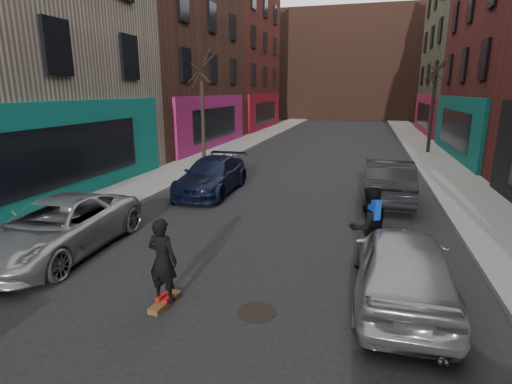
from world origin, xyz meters
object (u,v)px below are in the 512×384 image
Objects in this scene: tree_left_far at (202,99)px; parked_right_end at (388,181)px; parked_right_far at (402,264)px; pedestrian at (368,228)px; parked_left_far at (58,227)px; parked_left_end at (212,175)px; skateboarder at (163,260)px; tree_right_far at (434,96)px; manhole at (256,312)px; skateboard at (165,302)px.

tree_left_far reaches higher than parked_right_end.
parked_right_end is (0.07, 7.19, 0.03)m from parked_right_far.
pedestrian is at bearing -53.54° from tree_left_far.
tree_left_far is 1.37× the size of parked_left_far.
parked_left_end is 2.90× the size of skateboarder.
skateboarder is at bearing -109.27° from tree_right_far.
skateboarder reaches higher than manhole.
tree_left_far is 13.78m from tree_right_far.
tree_left_far is 11.52m from parked_right_end.
parked_left_far is at bearing -1.47° from parked_right_far.
skateboarder is at bearing -75.81° from parked_left_end.
tree_left_far reaches higher than manhole.
skateboard is 0.51× the size of skateboarder.
parked_right_end is 6.48× the size of manhole.
tree_right_far is at bearing -102.98° from skateboarder.
manhole is at bearing 73.39° from parked_right_end.
parked_left_far is 5.53m from manhole.
parked_right_far is 1.46m from pedestrian.
tree_right_far reaches higher than manhole.
tree_left_far reaches higher than skateboard.
skateboarder is (0.00, 0.00, 0.84)m from skateboard.
manhole is (-5.48, -20.35, -3.52)m from tree_right_far.
tree_left_far is at bearing 116.04° from skateboard.
manhole is at bearing 23.58° from pedestrian.
manhole is (6.92, -14.35, -3.37)m from tree_left_far.
tree_right_far reaches higher than parked_right_far.
parked_left_far is at bearing -20.44° from pedestrian.
skateboard is (-7.18, -20.54, -3.48)m from tree_right_far.
tree_left_far is 9.29× the size of manhole.
tree_right_far is 22.03m from skateboard.
pedestrian reaches higher than parked_right_end.
tree_left_far is 1.53× the size of parked_right_far.
tree_right_far is 18.44m from pedestrian.
manhole is (-1.87, -2.45, -0.92)m from pedestrian.
parked_left_end is 8.42m from skateboard.
pedestrian is 3.22m from manhole.
pedestrian reaches higher than parked_right_far.
parked_right_far is 5.30× the size of skateboard.
tree_right_far is 1.50× the size of parked_right_end.
parked_left_far is at bearing 163.16° from skateboard.
parked_left_end reaches higher than manhole.
parked_left_end is at bearing 4.26° from parked_right_end.
tree_right_far reaches higher than tree_left_far.
skateboarder is at bearing 63.93° from parked_right_end.
tree_right_far is 9.71× the size of manhole.
parked_left_far is at bearing -119.63° from tree_right_far.
pedestrian is 2.64× the size of manhole.
manhole is at bearing -64.26° from tree_left_far.
parked_left_end is 1.08× the size of parked_right_far.
parked_right_end is 9.53m from skateboarder.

